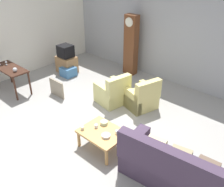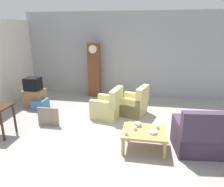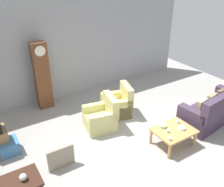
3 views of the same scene
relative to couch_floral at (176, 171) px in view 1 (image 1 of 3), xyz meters
name	(u,v)px [view 1 (image 1 of 3)]	position (x,y,z in m)	size (l,w,h in m)	color
ground_plane	(94,127)	(-2.40, 0.21, -0.36)	(10.40, 10.40, 0.00)	#999691
garage_door_wall	(175,34)	(-2.40, 3.81, 1.24)	(8.40, 0.16, 3.20)	#9EA0A5
pegboard_wall_left	(12,35)	(-6.60, 0.61, 1.08)	(0.12, 6.40, 2.88)	silver
couch_floral	(176,171)	(0.00, 0.00, 0.00)	(2.19, 1.11, 1.04)	#423347
armchair_olive_near	(113,93)	(-2.83, 1.41, -0.05)	(0.92, 0.89, 0.92)	#CCC67A
armchair_olive_far	(141,98)	(-2.08, 1.75, -0.05)	(0.97, 0.95, 0.92)	#D5C876
coffee_table_wood	(102,134)	(-1.72, -0.16, 0.02)	(0.96, 0.76, 0.44)	tan
console_table_dark	(10,71)	(-5.62, -0.15, 0.31)	(1.30, 0.56, 0.78)	#381E14
grandfather_clock	(131,45)	(-3.74, 3.34, 0.69)	(0.44, 0.30, 2.07)	brown
tv_stand_cabinet	(67,64)	(-5.50, 1.88, -0.06)	(0.68, 0.52, 0.59)	#997047
tv_crt	(66,51)	(-5.50, 1.88, 0.44)	(0.48, 0.44, 0.42)	black
framed_picture_leaning	(57,88)	(-4.34, 0.56, -0.10)	(0.60, 0.05, 0.52)	gray
storage_box_blue	(68,72)	(-5.20, 1.69, -0.19)	(0.45, 0.45, 0.32)	teal
glass_dome_cloche	(15,70)	(-5.24, -0.18, 0.49)	(0.13, 0.13, 0.13)	silver
cup_white_porcelain	(117,132)	(-1.44, 0.01, 0.12)	(0.08, 0.08, 0.08)	white
cup_blue_rimmed	(96,126)	(-1.92, -0.15, 0.12)	(0.08, 0.08, 0.08)	silver
cup_cream_tall	(82,128)	(-2.09, -0.40, 0.12)	(0.08, 0.08, 0.08)	beige
bowl_white_stacked	(106,136)	(-1.54, -0.24, 0.11)	(0.19, 0.19, 0.06)	white
bowl_shallow_green	(104,123)	(-1.87, 0.05, 0.12)	(0.17, 0.17, 0.08)	#B2C69E
wine_glass_mid	(6,62)	(-5.89, -0.11, 0.53)	(0.06, 0.06, 0.16)	silver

